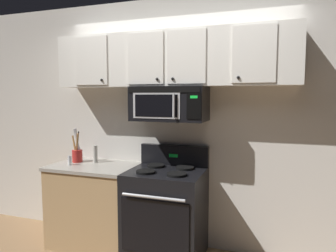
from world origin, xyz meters
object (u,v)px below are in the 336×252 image
salt_shaker (70,160)px  pepper_mill (95,154)px  over_range_microwave (170,104)px  utensil_crock_red (77,153)px  stove_range (166,212)px

salt_shaker → pepper_mill: (0.20, 0.20, 0.05)m
over_range_microwave → salt_shaker: size_ratio=7.49×
over_range_microwave → utensil_crock_red: bearing=-177.5°
utensil_crock_red → pepper_mill: 0.22m
salt_shaker → pepper_mill: bearing=45.6°
over_range_microwave → utensil_crock_red: over_range_microwave is taller
salt_shaker → pepper_mill: 0.29m
over_range_microwave → pepper_mill: bearing=-179.6°
over_range_microwave → utensil_crock_red: size_ratio=1.95×
utensil_crock_red → salt_shaker: 0.17m
over_range_microwave → utensil_crock_red: 1.24m
stove_range → pepper_mill: bearing=172.9°
stove_range → salt_shaker: bearing=-175.2°
salt_shaker → stove_range: bearing=4.8°
stove_range → utensil_crock_red: size_ratio=2.87×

